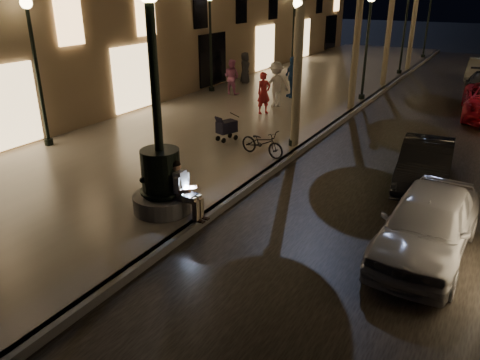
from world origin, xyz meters
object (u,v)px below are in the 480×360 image
Objects in this scene: lamp_left_c at (294,17)px; car_front at (428,224)px; lamp_left_b at (210,28)px; pedestrian_pink at (232,77)px; stroller at (226,127)px; seated_man_laptop at (183,188)px; lamp_curb_c at (406,21)px; lamp_curb_d at (429,14)px; pedestrian_dark at (245,68)px; car_fifth at (480,70)px; pedestrian_red at (264,93)px; bicycle at (262,143)px; lamp_curb_a at (297,52)px; lamp_curb_b at (368,31)px; fountain_lamppost at (161,170)px; car_second at (425,164)px; lamp_left_a at (34,52)px; pedestrian_blue at (292,77)px; pedestrian_white at (276,84)px.

lamp_left_c is 1.18× the size of car_front.
pedestrian_pink is at bearing -4.68° from lamp_left_b.
stroller is 7.52m from pedestrian_pink.
lamp_curb_c is at bearing 89.77° from seated_man_laptop.
pedestrian_dark is (-6.70, -15.26, -2.22)m from lamp_curb_d.
car_front is (12.08, -10.68, -2.54)m from lamp_left_b.
car_fifth is 2.18× the size of pedestrian_red.
pedestrian_red is 1.08× the size of bicycle.
lamp_left_b is 2.88× the size of pedestrian_pink.
lamp_curb_a is 8.00m from lamp_curb_b.
lamp_curb_a is at bearing -104.91° from car_fifth.
fountain_lamppost is 6.37m from lamp_curb_a.
lamp_curb_c is 17.58m from car_second.
lamp_curb_a is 2.88× the size of pedestrian_pink.
lamp_curb_a and lamp_left_c have the same top height.
car_second is 12.20m from pedestrian_pink.
fountain_lamppost reaches higher than lamp_left_a.
pedestrian_blue is (-7.33, 7.57, 0.53)m from car_second.
lamp_curb_c reaches higher than car_second.
lamp_curb_a is 17.50m from lamp_left_c.
lamp_left_b reaches higher than seated_man_laptop.
pedestrian_red is (-7.07, -13.80, 0.44)m from car_fifth.
lamp_left_c is 1.30× the size of car_fifth.
pedestrian_dark is at bearing 135.68° from stroller.
pedestrian_dark is (-3.93, 5.45, -0.03)m from pedestrian_red.
lamp_left_c is 2.94× the size of pedestrian_dark.
stroller is at bearing -163.32° from lamp_curb_a.
stroller is 0.50× the size of pedestrian_white.
lamp_curb_b is at bearing -116.11° from car_fifth.
stroller is 0.26× the size of car_fifth.
lamp_left_a reaches higher than pedestrian_dark.
fountain_lamppost reaches higher than lamp_left_b.
lamp_curb_c is at bearing 90.00° from lamp_curb_a.
lamp_curb_a is 4.82m from pedestrian_red.
seated_man_laptop is at bearing -90.84° from lamp_curb_a.
lamp_left_a is at bearing -75.23° from pedestrian_blue.
lamp_curb_a is at bearing -40.20° from lamp_left_b.
stroller is 4.00m from pedestrian_red.
pedestrian_white reaches higher than car_fifth.
stroller is at bearing -95.06° from lamp_curb_d.
pedestrian_red is 0.88× the size of pedestrian_white.
car_fifth reaches higher than bicycle.
lamp_left_b is 3.55m from pedestrian_dark.
pedestrian_dark is (-6.70, -7.26, -2.22)m from lamp_curb_c.
car_fifth is at bearing 77.78° from fountain_lamppost.
pedestrian_pink is at bearing 113.42° from fountain_lamppost.
lamp_curb_c is 16.99m from stroller.
lamp_left_a reaches higher than pedestrian_red.
stroller is 18.89m from car_fifth.
car_front is 2.11× the size of pedestrian_white.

